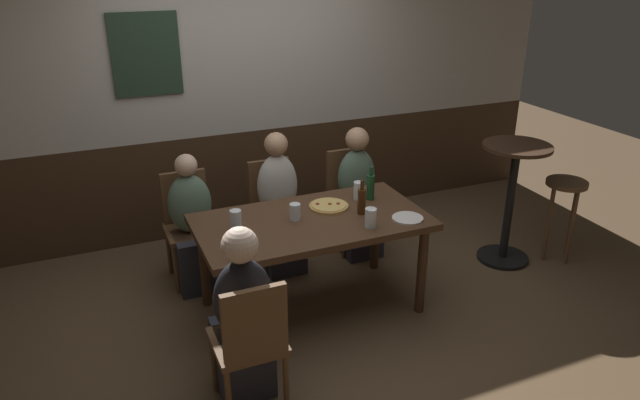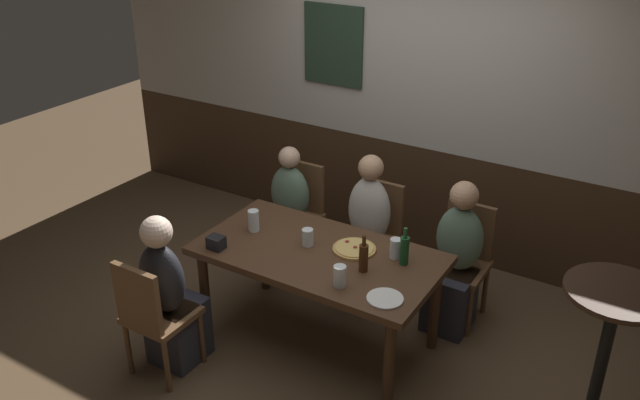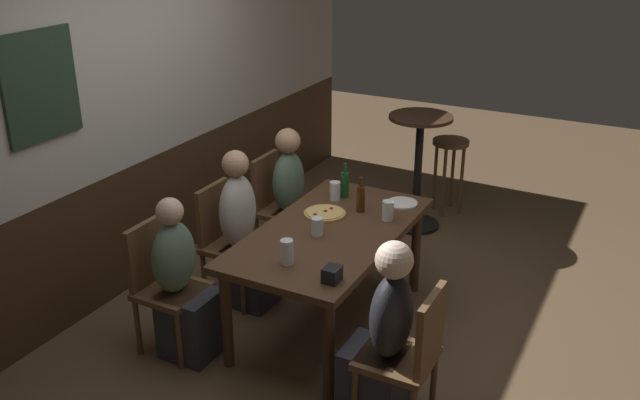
% 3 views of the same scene
% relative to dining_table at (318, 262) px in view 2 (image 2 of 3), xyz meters
% --- Properties ---
extents(ground_plane, '(12.00, 12.00, 0.00)m').
position_rel_dining_table_xyz_m(ground_plane, '(0.00, 0.00, -0.66)').
color(ground_plane, brown).
extents(wall_back, '(6.40, 0.13, 2.60)m').
position_rel_dining_table_xyz_m(wall_back, '(-0.01, 1.65, 0.65)').
color(wall_back, '#3D2819').
rests_on(wall_back, ground_plane).
extents(dining_table, '(1.64, 0.88, 0.74)m').
position_rel_dining_table_xyz_m(dining_table, '(0.00, 0.00, 0.00)').
color(dining_table, '#472D1C').
rests_on(dining_table, ground_plane).
extents(chair_left_near, '(0.40, 0.40, 0.88)m').
position_rel_dining_table_xyz_m(chair_left_near, '(-0.72, -0.85, -0.16)').
color(chair_left_near, brown).
rests_on(chair_left_near, ground_plane).
extents(chair_mid_far, '(0.40, 0.40, 0.88)m').
position_rel_dining_table_xyz_m(chair_mid_far, '(0.00, 0.85, -0.16)').
color(chair_mid_far, brown).
rests_on(chair_mid_far, ground_plane).
extents(chair_left_far, '(0.40, 0.40, 0.88)m').
position_rel_dining_table_xyz_m(chair_left_far, '(-0.72, 0.85, -0.16)').
color(chair_left_far, brown).
rests_on(chair_left_far, ground_plane).
extents(chair_right_far, '(0.40, 0.40, 0.88)m').
position_rel_dining_table_xyz_m(chair_right_far, '(0.72, 0.85, -0.16)').
color(chair_right_far, brown).
rests_on(chair_right_far, ground_plane).
extents(person_left_near, '(0.34, 0.37, 1.14)m').
position_rel_dining_table_xyz_m(person_left_near, '(-0.72, -0.69, -0.17)').
color(person_left_near, '#2D2D38').
rests_on(person_left_near, ground_plane).
extents(person_mid_far, '(0.34, 0.37, 1.18)m').
position_rel_dining_table_xyz_m(person_mid_far, '(-0.00, 0.69, -0.16)').
color(person_mid_far, '#2D2D38').
rests_on(person_mid_far, ground_plane).
extents(person_left_far, '(0.34, 0.37, 1.09)m').
position_rel_dining_table_xyz_m(person_left_far, '(-0.72, 0.69, -0.20)').
color(person_left_far, '#2D2D38').
rests_on(person_left_far, ground_plane).
extents(person_right_far, '(0.34, 0.37, 1.14)m').
position_rel_dining_table_xyz_m(person_right_far, '(0.72, 0.69, -0.18)').
color(person_right_far, '#2D2D38').
rests_on(person_right_far, ground_plane).
extents(pizza, '(0.29, 0.29, 0.03)m').
position_rel_dining_table_xyz_m(pizza, '(0.20, 0.14, 0.09)').
color(pizza, tan).
rests_on(pizza, dining_table).
extents(beer_glass_tall, '(0.08, 0.08, 0.16)m').
position_rel_dining_table_xyz_m(beer_glass_tall, '(-0.55, 0.01, 0.15)').
color(beer_glass_tall, silver).
rests_on(beer_glass_tall, dining_table).
extents(tumbler_short, '(0.08, 0.08, 0.14)m').
position_rel_dining_table_xyz_m(tumbler_short, '(0.47, 0.20, 0.15)').
color(tumbler_short, silver).
rests_on(tumbler_short, dining_table).
extents(tumbler_water, '(0.08, 0.08, 0.12)m').
position_rel_dining_table_xyz_m(tumbler_water, '(-0.11, 0.04, 0.14)').
color(tumbler_water, silver).
rests_on(tumbler_water, dining_table).
extents(pint_glass_pale, '(0.08, 0.08, 0.14)m').
position_rel_dining_table_xyz_m(pint_glass_pale, '(0.32, -0.28, 0.15)').
color(pint_glass_pale, silver).
rests_on(pint_glass_pale, dining_table).
extents(beer_bottle_green, '(0.06, 0.06, 0.26)m').
position_rel_dining_table_xyz_m(beer_bottle_green, '(0.55, 0.16, 0.19)').
color(beer_bottle_green, '#194723').
rests_on(beer_bottle_green, dining_table).
extents(beer_bottle_brown, '(0.06, 0.06, 0.26)m').
position_rel_dining_table_xyz_m(beer_bottle_brown, '(0.37, -0.05, 0.18)').
color(beer_bottle_brown, '#42230F').
rests_on(beer_bottle_brown, dining_table).
extents(plate_white_large, '(0.22, 0.22, 0.01)m').
position_rel_dining_table_xyz_m(plate_white_large, '(0.63, -0.27, 0.09)').
color(plate_white_large, white).
rests_on(plate_white_large, dining_table).
extents(condiment_caddy, '(0.11, 0.09, 0.09)m').
position_rel_dining_table_xyz_m(condiment_caddy, '(-0.61, -0.32, 0.13)').
color(condiment_caddy, black).
rests_on(condiment_caddy, dining_table).
extents(side_bar_table, '(0.56, 0.56, 1.05)m').
position_rel_dining_table_xyz_m(side_bar_table, '(1.83, 0.05, -0.04)').
color(side_bar_table, black).
rests_on(side_bar_table, ground_plane).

